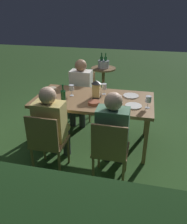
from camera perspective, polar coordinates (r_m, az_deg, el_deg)
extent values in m
plane|color=#2D5123|center=(3.72, 0.00, -7.30)|extent=(16.00, 16.00, 0.00)
cube|color=olive|center=(3.38, 0.00, 3.10)|extent=(1.75, 0.93, 0.04)
cube|color=olive|center=(3.82, 13.21, -0.99)|extent=(0.05, 0.05, 0.71)
cube|color=olive|center=(4.11, -9.79, 1.28)|extent=(0.05, 0.05, 0.71)
cube|color=olive|center=(3.14, 12.97, -7.37)|extent=(0.05, 0.05, 0.71)
cube|color=olive|center=(3.48, -14.60, -4.03)|extent=(0.05, 0.05, 0.71)
cube|color=brown|center=(2.78, 4.37, -9.41)|extent=(0.42, 0.40, 0.03)
cube|color=brown|center=(2.50, 3.87, -7.64)|extent=(0.40, 0.03, 0.42)
cylinder|color=brown|center=(3.07, 1.36, -10.63)|extent=(0.03, 0.03, 0.42)
cylinder|color=brown|center=(3.04, 8.16, -11.44)|extent=(0.03, 0.03, 0.42)
cylinder|color=brown|center=(2.81, -0.09, -14.66)|extent=(0.03, 0.03, 0.42)
cylinder|color=brown|center=(2.77, 7.46, -15.63)|extent=(0.03, 0.03, 0.42)
cube|color=#4C7A5B|center=(2.69, 4.76, -4.08)|extent=(0.38, 0.24, 0.50)
sphere|color=#D1A889|center=(2.53, 5.05, 2.68)|extent=(0.21, 0.21, 0.21)
cylinder|color=#4C7A5B|center=(2.94, 3.26, -6.55)|extent=(0.13, 0.36, 0.13)
cylinder|color=#4C7A5B|center=(2.92, 6.76, -6.94)|extent=(0.13, 0.36, 0.13)
cylinder|color=#333338|center=(3.20, 3.65, -8.64)|extent=(0.11, 0.11, 0.45)
cylinder|color=#333338|center=(3.19, 6.88, -9.01)|extent=(0.11, 0.11, 0.45)
cube|color=brown|center=(4.28, -2.81, 3.89)|extent=(0.42, 0.40, 0.03)
cube|color=brown|center=(4.37, -2.21, 7.53)|extent=(0.40, 0.02, 0.42)
cylinder|color=brown|center=(4.18, -0.98, -0.02)|extent=(0.03, 0.03, 0.42)
cylinder|color=brown|center=(4.27, -5.67, 0.45)|extent=(0.03, 0.03, 0.42)
cylinder|color=brown|center=(4.48, 0.05, 1.83)|extent=(0.03, 0.03, 0.42)
cylinder|color=brown|center=(4.57, -4.36, 2.24)|extent=(0.03, 0.03, 0.42)
cube|color=white|center=(4.14, -3.11, 6.99)|extent=(0.38, 0.24, 0.50)
sphere|color=#997051|center=(4.04, -3.23, 11.62)|extent=(0.21, 0.21, 0.21)
cylinder|color=white|center=(4.07, -2.34, 3.12)|extent=(0.13, 0.36, 0.13)
cylinder|color=white|center=(4.12, -4.77, 3.33)|extent=(0.13, 0.36, 0.13)
cylinder|color=#333338|center=(4.03, -2.87, -0.86)|extent=(0.11, 0.11, 0.45)
cylinder|color=#333338|center=(4.08, -5.31, -0.60)|extent=(0.11, 0.11, 0.45)
cube|color=brown|center=(2.97, -10.94, -7.30)|extent=(0.42, 0.40, 0.03)
cube|color=brown|center=(2.71, -12.87, -5.41)|extent=(0.40, 0.03, 0.42)
cylinder|color=brown|center=(3.29, -12.37, -8.56)|extent=(0.03, 0.03, 0.42)
cylinder|color=brown|center=(3.17, -6.35, -9.54)|extent=(0.03, 0.03, 0.42)
cylinder|color=brown|center=(3.05, -15.02, -12.02)|extent=(0.03, 0.03, 0.42)
cylinder|color=brown|center=(2.92, -8.54, -13.28)|extent=(0.03, 0.03, 0.42)
cube|color=tan|center=(2.89, -10.91, -2.26)|extent=(0.38, 0.24, 0.50)
sphere|color=#D1A889|center=(2.74, -11.51, 4.09)|extent=(0.21, 0.21, 0.21)
cylinder|color=tan|center=(3.14, -11.08, -4.72)|extent=(0.13, 0.36, 0.13)
cylinder|color=tan|center=(3.08, -8.00, -5.14)|extent=(0.13, 0.36, 0.13)
cylinder|color=#333338|center=(3.39, -9.69, -6.84)|extent=(0.11, 0.11, 0.45)
cylinder|color=#333338|center=(3.33, -6.79, -7.27)|extent=(0.11, 0.11, 0.45)
cube|color=black|center=(3.40, 0.75, 3.83)|extent=(0.12, 0.12, 0.01)
cube|color=#F9D17A|center=(3.37, 0.76, 5.53)|extent=(0.11, 0.11, 0.20)
cone|color=black|center=(3.32, 0.77, 7.54)|extent=(0.15, 0.15, 0.05)
cylinder|color=#144723|center=(3.16, -7.58, 3.60)|extent=(0.07, 0.07, 0.20)
cylinder|color=#144723|center=(3.11, -7.74, 6.07)|extent=(0.03, 0.03, 0.09)
cylinder|color=silver|center=(3.15, 13.41, 1.08)|extent=(0.06, 0.06, 0.00)
cylinder|color=silver|center=(3.13, 13.49, 1.77)|extent=(0.01, 0.01, 0.08)
cylinder|color=silver|center=(3.10, 13.64, 3.16)|extent=(0.08, 0.08, 0.08)
cylinder|color=maroon|center=(3.11, 13.60, 2.76)|extent=(0.07, 0.07, 0.03)
cylinder|color=silver|center=(3.53, 2.66, 4.54)|extent=(0.06, 0.06, 0.00)
cylinder|color=silver|center=(3.52, 2.67, 5.18)|extent=(0.01, 0.01, 0.08)
cylinder|color=silver|center=(3.49, 2.70, 6.45)|extent=(0.08, 0.08, 0.08)
cylinder|color=maroon|center=(3.50, 2.69, 6.08)|extent=(0.07, 0.07, 0.03)
cylinder|color=silver|center=(3.10, 6.27, 1.21)|extent=(0.06, 0.06, 0.00)
cylinder|color=silver|center=(3.08, 6.31, 1.92)|extent=(0.01, 0.01, 0.08)
cylinder|color=silver|center=(3.05, 6.38, 3.33)|extent=(0.08, 0.08, 0.08)
cylinder|color=maroon|center=(3.05, 6.36, 2.92)|extent=(0.07, 0.07, 0.03)
cylinder|color=silver|center=(3.49, -5.49, 4.18)|extent=(0.06, 0.06, 0.00)
cylinder|color=silver|center=(3.47, -5.52, 4.82)|extent=(0.01, 0.01, 0.08)
cylinder|color=silver|center=(3.45, -5.58, 6.10)|extent=(0.08, 0.08, 0.08)
cylinder|color=maroon|center=(3.45, -5.56, 5.73)|extent=(0.07, 0.07, 0.03)
cylinder|color=silver|center=(3.15, 10.02, 1.54)|extent=(0.23, 0.23, 0.01)
cylinder|color=silver|center=(3.49, 9.40, 4.05)|extent=(0.23, 0.23, 0.01)
cylinder|color=#BCAD8E|center=(3.72, -10.31, 5.69)|extent=(0.13, 0.13, 0.05)
cylinder|color=#424C1E|center=(3.72, -10.33, 5.84)|extent=(0.11, 0.11, 0.02)
cylinder|color=#9E5138|center=(3.37, 4.94, 3.87)|extent=(0.16, 0.16, 0.06)
cylinder|color=tan|center=(3.37, 4.95, 4.04)|extent=(0.13, 0.13, 0.02)
cylinder|color=#9E5138|center=(3.16, 0.11, 2.32)|extent=(0.17, 0.17, 0.04)
cylinder|color=#477533|center=(3.16, 0.11, 2.46)|extent=(0.14, 0.14, 0.01)
cylinder|color=brown|center=(5.39, 2.52, 10.88)|extent=(0.57, 0.57, 0.03)
cylinder|color=brown|center=(5.48, 2.45, 7.55)|extent=(0.07, 0.07, 0.62)
cylinder|color=brown|center=(5.59, 2.39, 4.63)|extent=(0.43, 0.43, 0.02)
cylinder|color=#B2B7BF|center=(5.36, 2.54, 11.93)|extent=(0.26, 0.26, 0.17)
cylinder|color=white|center=(5.35, 2.55, 12.37)|extent=(0.23, 0.23, 0.04)
cylinder|color=#1E5B2D|center=(5.34, 3.04, 12.82)|extent=(0.07, 0.07, 0.16)
cylinder|color=#1E5B2D|center=(5.31, 3.08, 14.14)|extent=(0.03, 0.03, 0.09)
cylinder|color=#144723|center=(5.34, 2.05, 12.86)|extent=(0.07, 0.07, 0.16)
cylinder|color=#144723|center=(5.32, 2.07, 14.17)|extent=(0.03, 0.03, 0.09)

